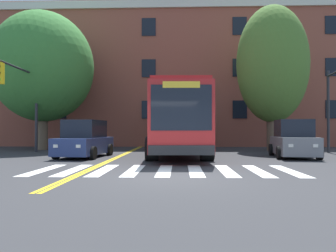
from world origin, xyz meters
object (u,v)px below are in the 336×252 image
object	(u,v)px
street_tree_curbside_large	(272,64)
car_black_behind_bus	(186,136)
street_tree_curbside_small	(43,67)
car_grey_far_lane	(293,140)
traffic_light_far_corner	(22,91)
car_navy_near_lane	(85,140)
city_bus	(177,121)

from	to	relation	value
street_tree_curbside_large	car_black_behind_bus	bearing A→B (deg)	138.75
street_tree_curbside_large	street_tree_curbside_small	size ratio (longest dim) A/B	1.01
car_black_behind_bus	street_tree_curbside_large	world-z (taller)	street_tree_curbside_large
street_tree_curbside_large	car_grey_far_lane	bearing A→B (deg)	-94.73
traffic_light_far_corner	street_tree_curbside_large	xyz separation A→B (m)	(14.43, 3.66, 2.06)
car_navy_near_lane	car_grey_far_lane	size ratio (longest dim) A/B	1.06
car_black_behind_bus	traffic_light_far_corner	bearing A→B (deg)	-136.89
car_grey_far_lane	street_tree_curbside_large	xyz separation A→B (m)	(0.42, 5.03, 4.67)
city_bus	street_tree_curbside_large	world-z (taller)	street_tree_curbside_large
traffic_light_far_corner	street_tree_curbside_small	bearing A→B (deg)	98.71
traffic_light_far_corner	street_tree_curbside_large	size ratio (longest dim) A/B	0.55
city_bus	street_tree_curbside_large	size ratio (longest dim) A/B	1.24
car_navy_near_lane	street_tree_curbside_large	world-z (taller)	street_tree_curbside_large
traffic_light_far_corner	street_tree_curbside_small	world-z (taller)	street_tree_curbside_small
car_grey_far_lane	car_black_behind_bus	size ratio (longest dim) A/B	0.99
traffic_light_far_corner	car_grey_far_lane	bearing A→B (deg)	-5.56
car_navy_near_lane	street_tree_curbside_small	bearing A→B (deg)	128.17
city_bus	street_tree_curbside_small	size ratio (longest dim) A/B	1.25
car_navy_near_lane	street_tree_curbside_large	size ratio (longest dim) A/B	0.44
city_bus	car_navy_near_lane	world-z (taller)	city_bus
traffic_light_far_corner	car_navy_near_lane	bearing A→B (deg)	-21.67
car_grey_far_lane	street_tree_curbside_small	world-z (taller)	street_tree_curbside_small
car_black_behind_bus	traffic_light_far_corner	world-z (taller)	traffic_light_far_corner
car_grey_far_lane	street_tree_curbside_large	world-z (taller)	street_tree_curbside_large
car_grey_far_lane	car_black_behind_bus	xyz separation A→B (m)	(-5.02, 9.79, -0.03)
car_grey_far_lane	traffic_light_far_corner	size ratio (longest dim) A/B	0.75
car_grey_far_lane	car_black_behind_bus	bearing A→B (deg)	117.12
street_tree_curbside_large	street_tree_curbside_small	xyz separation A→B (m)	(-15.08, 0.56, 0.04)
car_grey_far_lane	street_tree_curbside_large	distance (m)	6.87
car_grey_far_lane	traffic_light_far_corner	world-z (taller)	traffic_light_far_corner
car_navy_near_lane	traffic_light_far_corner	bearing A→B (deg)	158.33
car_navy_near_lane	street_tree_curbside_small	size ratio (longest dim) A/B	0.44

